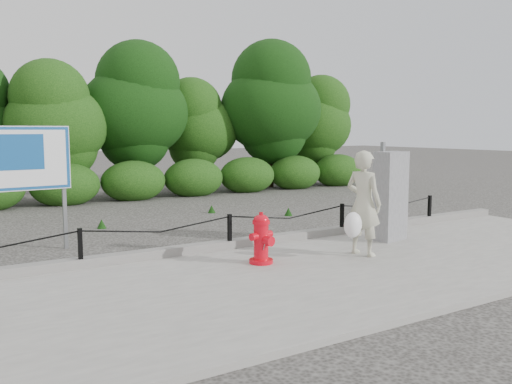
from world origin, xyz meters
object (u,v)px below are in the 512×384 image
object	(u,v)px
utility_cabinet	(390,196)
advertising_sign	(29,164)
fire_hydrant	(261,239)
pedestrian	(363,204)

from	to	relation	value
utility_cabinet	advertising_sign	bearing A→B (deg)	144.79
fire_hydrant	advertising_sign	xyz separation A→B (m)	(-2.80, 2.93, 1.08)
fire_hydrant	pedestrian	size ratio (longest dim) A/B	0.46
pedestrian	fire_hydrant	bearing A→B (deg)	61.24
utility_cabinet	fire_hydrant	bearing A→B (deg)	174.60
fire_hydrant	pedestrian	bearing A→B (deg)	-25.49
advertising_sign	fire_hydrant	bearing A→B (deg)	-49.67
fire_hydrant	pedestrian	distance (m)	1.78
fire_hydrant	utility_cabinet	xyz separation A→B (m)	(2.96, 0.25, 0.44)
fire_hydrant	pedestrian	xyz separation A→B (m)	(1.67, -0.41, 0.46)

